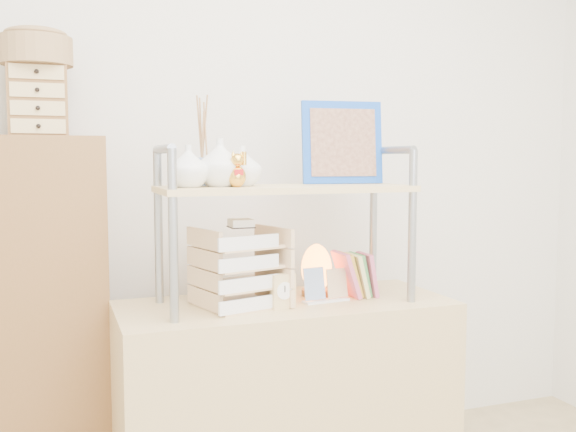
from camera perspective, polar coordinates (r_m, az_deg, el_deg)
name	(u,v)px	position (r m, az deg, el deg)	size (l,w,h in m)	color
desk	(286,402)	(2.45, -0.19, -16.24)	(1.20, 0.50, 0.75)	tan
cabinet	(46,318)	(2.59, -20.74, -8.47)	(0.45, 0.24, 1.35)	brown
hutch	(268,184)	(2.28, -1.79, 2.90)	(0.90, 0.34, 0.74)	gray
letter_tray	(241,272)	(2.25, -4.20, -4.99)	(0.31, 0.30, 0.31)	tan
salt_lamp	(316,269)	(2.44, 2.53, -4.75)	(0.13, 0.12, 0.20)	brown
desk_clock	(283,291)	(2.23, -0.46, -6.69)	(0.09, 0.05, 0.12)	tan
postcard_stand	(326,292)	(2.35, 3.36, -6.72)	(0.18, 0.07, 0.13)	white
drawer_chest	(38,101)	(2.50, -21.33, 9.51)	(0.20, 0.16, 0.25)	brown
woven_basket	(36,51)	(2.53, -21.46, 13.46)	(0.25, 0.25, 0.10)	olive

